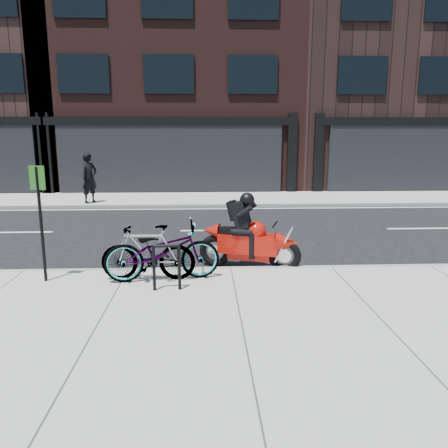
{
  "coord_description": "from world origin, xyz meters",
  "views": [
    {
      "loc": [
        -0.49,
        -10.17,
        2.72
      ],
      "look_at": [
        -0.11,
        -1.4,
        0.9
      ],
      "focal_mm": 35.0,
      "sensor_mm": 36.0,
      "label": 1
    }
  ],
  "objects_px": {
    "bike_rack": "(167,263)",
    "sign_post": "(40,213)",
    "bicycle_front": "(162,251)",
    "pedestrian": "(89,178)",
    "bicycle_rear": "(148,253)",
    "motorcycle": "(253,238)"
  },
  "relations": [
    {
      "from": "bike_rack",
      "to": "sign_post",
      "type": "bearing_deg",
      "value": 165.87
    },
    {
      "from": "bike_rack",
      "to": "bicycle_front",
      "type": "bearing_deg",
      "value": 102.45
    },
    {
      "from": "bike_rack",
      "to": "pedestrian",
      "type": "height_order",
      "value": "pedestrian"
    },
    {
      "from": "bicycle_rear",
      "to": "bike_rack",
      "type": "bearing_deg",
      "value": 36.5
    },
    {
      "from": "bicycle_front",
      "to": "motorcycle",
      "type": "xyz_separation_m",
      "value": [
        1.74,
        0.97,
        -0.03
      ]
    },
    {
      "from": "bicycle_rear",
      "to": "sign_post",
      "type": "bearing_deg",
      "value": -89.21
    },
    {
      "from": "bicycle_front",
      "to": "bike_rack",
      "type": "bearing_deg",
      "value": -176.19
    },
    {
      "from": "bike_rack",
      "to": "bicycle_rear",
      "type": "relative_size",
      "value": 0.47
    },
    {
      "from": "bicycle_front",
      "to": "sign_post",
      "type": "xyz_separation_m",
      "value": [
        -2.1,
        0.03,
        0.69
      ]
    },
    {
      "from": "pedestrian",
      "to": "motorcycle",
      "type": "bearing_deg",
      "value": -112.82
    },
    {
      "from": "bike_rack",
      "to": "motorcycle",
      "type": "height_order",
      "value": "motorcycle"
    },
    {
      "from": "bike_rack",
      "to": "motorcycle",
      "type": "distance_m",
      "value": 2.21
    },
    {
      "from": "bike_rack",
      "to": "bicycle_front",
      "type": "height_order",
      "value": "bicycle_front"
    },
    {
      "from": "bike_rack",
      "to": "bicycle_rear",
      "type": "height_order",
      "value": "bicycle_rear"
    },
    {
      "from": "motorcycle",
      "to": "sign_post",
      "type": "distance_m",
      "value": 4.02
    },
    {
      "from": "motorcycle",
      "to": "pedestrian",
      "type": "relative_size",
      "value": 1.09
    },
    {
      "from": "bike_rack",
      "to": "bicycle_front",
      "type": "xyz_separation_m",
      "value": [
        -0.12,
        0.53,
        0.07
      ]
    },
    {
      "from": "bicycle_front",
      "to": "bicycle_rear",
      "type": "distance_m",
      "value": 0.26
    },
    {
      "from": "bicycle_rear",
      "to": "bicycle_front",
      "type": "bearing_deg",
      "value": 91.58
    },
    {
      "from": "pedestrian",
      "to": "sign_post",
      "type": "relative_size",
      "value": 0.92
    },
    {
      "from": "bicycle_rear",
      "to": "sign_post",
      "type": "relative_size",
      "value": 0.82
    },
    {
      "from": "bike_rack",
      "to": "pedestrian",
      "type": "relative_size",
      "value": 0.42
    }
  ]
}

